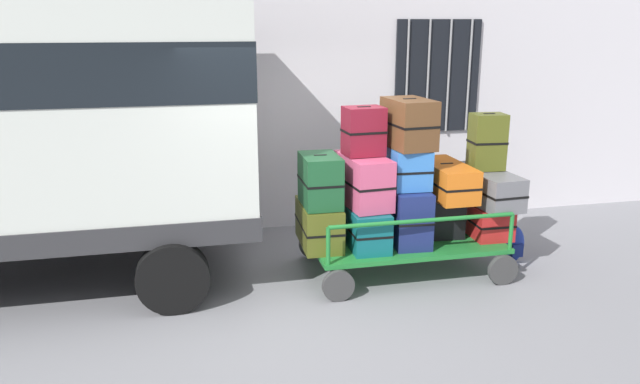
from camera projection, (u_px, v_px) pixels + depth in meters
ground_plane at (312, 290)px, 6.42m from camera, size 40.00×40.00×0.00m
building_wall at (275, 39)px, 7.87m from camera, size 12.00×0.38×5.00m
van at (7, 121)px, 6.03m from camera, size 4.77×1.99×2.90m
luggage_cart at (403, 243)px, 6.85m from camera, size 2.14×1.27×0.38m
cart_railing at (404, 210)px, 6.74m from camera, size 2.04×1.14×0.41m
suitcase_left_bottom at (319, 224)px, 6.60m from camera, size 0.43×0.82×0.46m
suitcase_left_middle at (320, 180)px, 6.41m from camera, size 0.39×0.59×0.55m
suitcase_midleft_bottom at (362, 223)px, 6.71m from camera, size 0.42×1.06×0.43m
suitcase_midleft_middle at (363, 180)px, 6.54m from camera, size 0.48×0.84×0.55m
suitcase_midleft_top at (364, 131)px, 6.43m from camera, size 0.44×0.35×0.52m
suitcase_center_bottom at (404, 212)px, 6.77m from camera, size 0.45×0.96×0.62m
suitcase_center_middle at (406, 166)px, 6.62m from camera, size 0.43×0.70×0.43m
suitcase_center_top at (409, 123)px, 6.46m from camera, size 0.46×0.69×0.52m
suitcase_midright_bottom at (445, 217)px, 6.85m from camera, size 0.41×0.35×0.47m
suitcase_midright_middle at (446, 180)px, 6.77m from camera, size 0.42×0.94×0.37m
suitcase_right_bottom at (485, 218)px, 6.95m from camera, size 0.44×0.72×0.37m
suitcase_right_middle at (486, 186)px, 6.88m from camera, size 0.46×1.07×0.37m
suitcase_right_top at (487, 142)px, 6.79m from camera, size 0.40×0.32×0.63m
backpack at (513, 244)px, 7.12m from camera, size 0.27×0.22×0.44m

